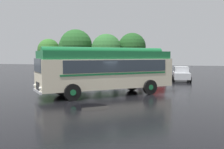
# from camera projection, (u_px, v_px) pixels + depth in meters

# --- Properties ---
(ground_plane) EXTENTS (120.00, 120.00, 0.00)m
(ground_plane) POSITION_uv_depth(u_px,v_px,m) (103.00, 95.00, 19.06)
(ground_plane) COLOR black
(vintage_bus) EXTENTS (9.27, 8.39, 3.49)m
(vintage_bus) POSITION_uv_depth(u_px,v_px,m) (107.00, 69.00, 19.19)
(vintage_bus) COLOR beige
(vintage_bus) RESTS_ON ground
(car_near_left) EXTENTS (2.23, 4.33, 1.66)m
(car_near_left) POSITION_uv_depth(u_px,v_px,m) (110.00, 73.00, 31.54)
(car_near_left) COLOR #B7BABF
(car_near_left) RESTS_ON ground
(car_mid_left) EXTENTS (2.39, 4.40, 1.66)m
(car_mid_left) POSITION_uv_depth(u_px,v_px,m) (135.00, 73.00, 30.55)
(car_mid_left) COLOR silver
(car_mid_left) RESTS_ON ground
(car_mid_right) EXTENTS (2.20, 4.32, 1.66)m
(car_mid_right) POSITION_uv_depth(u_px,v_px,m) (157.00, 73.00, 30.02)
(car_mid_right) COLOR maroon
(car_mid_right) RESTS_ON ground
(car_far_right) EXTENTS (2.11, 4.28, 1.66)m
(car_far_right) POSITION_uv_depth(u_px,v_px,m) (181.00, 74.00, 29.58)
(car_far_right) COLOR #B7BABF
(car_far_right) RESTS_ON ground
(tree_far_left) EXTENTS (3.29, 3.29, 5.41)m
(tree_far_left) POSITION_uv_depth(u_px,v_px,m) (48.00, 50.00, 39.20)
(tree_far_left) COLOR #4C3823
(tree_far_left) RESTS_ON ground
(tree_left_of_centre) EXTENTS (4.73, 4.68, 6.64)m
(tree_left_of_centre) POSITION_uv_depth(u_px,v_px,m) (74.00, 46.00, 37.49)
(tree_left_of_centre) COLOR #4C3823
(tree_left_of_centre) RESTS_ON ground
(tree_centre) EXTENTS (4.13, 4.13, 5.83)m
(tree_centre) POSITION_uv_depth(u_px,v_px,m) (106.00, 49.00, 35.65)
(tree_centre) COLOR #4C3823
(tree_centre) RESTS_ON ground
(tree_right_of_centre) EXTENTS (3.94, 3.80, 6.04)m
(tree_right_of_centre) POSITION_uv_depth(u_px,v_px,m) (131.00, 47.00, 36.39)
(tree_right_of_centre) COLOR #4C3823
(tree_right_of_centre) RESTS_ON ground
(puddle_patch) EXTENTS (2.18, 2.18, 0.01)m
(puddle_patch) POSITION_uv_depth(u_px,v_px,m) (90.00, 107.00, 14.75)
(puddle_patch) COLOR black
(puddle_patch) RESTS_ON ground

